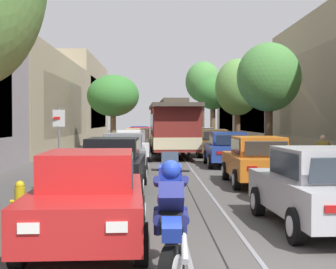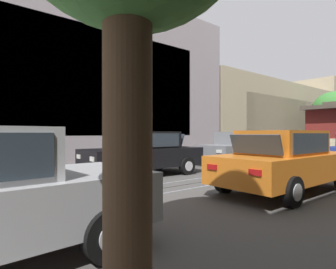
% 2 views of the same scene
% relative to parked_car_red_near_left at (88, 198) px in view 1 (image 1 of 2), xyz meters
% --- Properties ---
extents(ground_plane, '(160.00, 160.00, 0.00)m').
position_rel_parked_car_red_near_left_xyz_m(ground_plane, '(2.18, 23.09, -0.80)').
color(ground_plane, '#4C4947').
extents(trolley_track_rails, '(1.14, 71.30, 0.01)m').
position_rel_parked_car_red_near_left_xyz_m(trolley_track_rails, '(2.18, 27.42, -0.79)').
color(trolley_track_rails, gray).
rests_on(trolley_track_rails, ground).
extents(building_facade_left, '(5.98, 63.00, 9.34)m').
position_rel_parked_car_red_near_left_xyz_m(building_facade_left, '(-7.75, 29.21, 3.33)').
color(building_facade_left, gray).
rests_on(building_facade_left, ground).
extents(building_facade_right, '(5.98, 63.00, 9.66)m').
position_rel_parked_car_red_near_left_xyz_m(building_facade_right, '(12.25, 23.86, 3.21)').
color(building_facade_right, tan).
rests_on(building_facade_right, ground).
extents(parked_car_red_near_left, '(2.12, 4.41, 1.58)m').
position_rel_parked_car_red_near_left_xyz_m(parked_car_red_near_left, '(0.00, 0.00, 0.00)').
color(parked_car_red_near_left, red).
rests_on(parked_car_red_near_left, ground).
extents(parked_car_black_second_left, '(2.06, 4.39, 1.58)m').
position_rel_parked_car_red_near_left_xyz_m(parked_car_black_second_left, '(-0.14, 6.71, 0.00)').
color(parked_car_black_second_left, black).
rests_on(parked_car_black_second_left, ground).
extents(parked_car_grey_mid_left, '(2.12, 4.41, 1.58)m').
position_rel_parked_car_red_near_left_xyz_m(parked_car_grey_mid_left, '(-0.17, 12.30, 0.00)').
color(parked_car_grey_mid_left, slate).
rests_on(parked_car_grey_mid_left, ground).
extents(parked_car_white_fourth_left, '(2.11, 4.41, 1.58)m').
position_rel_parked_car_red_near_left_xyz_m(parked_car_white_fourth_left, '(-0.12, 18.36, 0.00)').
color(parked_car_white_fourth_left, silver).
rests_on(parked_car_white_fourth_left, ground).
extents(parked_car_beige_fifth_left, '(2.06, 4.39, 1.58)m').
position_rel_parked_car_red_near_left_xyz_m(parked_car_beige_fifth_left, '(-0.00, 24.85, 0.00)').
color(parked_car_beige_fifth_left, '#C1B28E').
rests_on(parked_car_beige_fifth_left, ground).
extents(parked_car_red_sixth_left, '(2.05, 4.38, 1.58)m').
position_rel_parked_car_red_near_left_xyz_m(parked_car_red_sixth_left, '(-0.01, 30.40, 0.00)').
color(parked_car_red_sixth_left, red).
rests_on(parked_car_red_sixth_left, ground).
extents(parked_car_blue_far_left, '(2.11, 4.41, 1.58)m').
position_rel_parked_car_red_near_left_xyz_m(parked_car_blue_far_left, '(-0.23, 36.68, 0.00)').
color(parked_car_blue_far_left, '#233D93').
rests_on(parked_car_blue_far_left, ground).
extents(parked_car_silver_near_right, '(2.12, 4.41, 1.58)m').
position_rel_parked_car_red_near_left_xyz_m(parked_car_silver_near_right, '(4.35, 1.20, 0.00)').
color(parked_car_silver_near_right, '#B7B7BC').
rests_on(parked_car_silver_near_right, ground).
extents(parked_car_orange_second_right, '(2.03, 4.37, 1.58)m').
position_rel_parked_car_red_near_left_xyz_m(parked_car_orange_second_right, '(4.50, 7.93, 0.00)').
color(parked_car_orange_second_right, orange).
rests_on(parked_car_orange_second_right, ground).
extents(parked_car_blue_mid_right, '(2.07, 4.39, 1.58)m').
position_rel_parked_car_red_near_left_xyz_m(parked_car_blue_mid_right, '(4.47, 14.74, 0.00)').
color(parked_car_blue_mid_right, '#233D93').
rests_on(parked_car_blue_mid_right, ground).
extents(parked_car_brown_fourth_right, '(2.11, 4.41, 1.58)m').
position_rel_parked_car_red_near_left_xyz_m(parked_car_brown_fourth_right, '(4.57, 21.18, 0.00)').
color(parked_car_brown_fourth_right, brown).
rests_on(parked_car_brown_fourth_right, ground).
extents(parked_car_white_fifth_right, '(2.13, 4.42, 1.58)m').
position_rel_parked_car_red_near_left_xyz_m(parked_car_white_fifth_right, '(4.48, 27.29, 0.00)').
color(parked_car_white_fifth_right, silver).
rests_on(parked_car_white_fifth_right, ground).
extents(street_tree_kerb_left_second, '(3.88, 3.64, 5.50)m').
position_rel_parked_car_red_near_left_xyz_m(street_tree_kerb_left_second, '(-1.98, 29.64, 3.12)').
color(street_tree_kerb_left_second, brown).
rests_on(street_tree_kerb_left_second, ground).
extents(street_tree_kerb_right_second, '(2.82, 2.48, 5.52)m').
position_rel_parked_car_red_near_left_xyz_m(street_tree_kerb_right_second, '(6.14, 13.68, 3.16)').
color(street_tree_kerb_right_second, '#4C3826').
rests_on(street_tree_kerb_right_second, ground).
extents(street_tree_kerb_right_mid, '(2.80, 2.83, 5.96)m').
position_rel_parked_car_red_near_left_xyz_m(street_tree_kerb_right_mid, '(6.32, 23.29, 3.35)').
color(street_tree_kerb_right_mid, brown).
rests_on(street_tree_kerb_right_mid, ground).
extents(street_tree_kerb_right_fourth, '(3.03, 3.13, 5.89)m').
position_rel_parked_car_red_near_left_xyz_m(street_tree_kerb_right_fourth, '(6.09, 34.93, 3.60)').
color(street_tree_kerb_right_fourth, brown).
rests_on(street_tree_kerb_right_fourth, ground).
extents(street_tree_kerb_right_far, '(3.80, 3.91, 8.40)m').
position_rel_parked_car_red_near_left_xyz_m(street_tree_kerb_right_far, '(6.32, 46.19, 5.40)').
color(street_tree_kerb_right_far, brown).
rests_on(street_tree_kerb_right_far, ground).
extents(cable_car_trolley, '(2.83, 9.18, 3.28)m').
position_rel_parked_car_red_near_left_xyz_m(cable_car_trolley, '(2.17, 20.54, 0.86)').
color(cable_car_trolley, maroon).
rests_on(cable_car_trolley, ground).
extents(motorcycle_with_rider, '(0.53, 1.89, 1.67)m').
position_rel_parked_car_red_near_left_xyz_m(motorcycle_with_rider, '(1.34, -1.98, 0.08)').
color(motorcycle_with_rider, black).
rests_on(motorcycle_with_rider, ground).
extents(pedestrian_on_left_pavement, '(0.55, 0.35, 1.58)m').
position_rel_parked_car_red_near_left_xyz_m(pedestrian_on_left_pavement, '(7.18, 9.53, 0.09)').
color(pedestrian_on_left_pavement, '#4C4233').
rests_on(pedestrian_on_left_pavement, ground).
extents(fire_hydrant, '(0.40, 0.22, 0.84)m').
position_rel_parked_car_red_near_left_xyz_m(fire_hydrant, '(-1.72, 2.14, -0.38)').
color(fire_hydrant, gold).
rests_on(fire_hydrant, ground).
extents(street_sign_post, '(0.36, 0.10, 2.47)m').
position_rel_parked_car_red_near_left_xyz_m(street_sign_post, '(-1.59, 5.92, 0.75)').
color(street_sign_post, slate).
rests_on(street_sign_post, ground).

